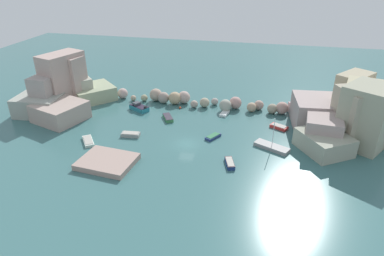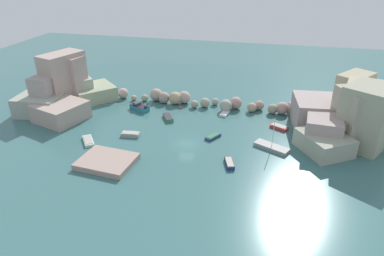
% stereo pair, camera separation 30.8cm
% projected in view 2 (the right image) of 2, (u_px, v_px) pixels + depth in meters
% --- Properties ---
extents(cove_water, '(160.00, 160.00, 0.00)m').
position_uv_depth(cove_water, '(186.00, 144.00, 58.23)').
color(cove_water, '#3A696A').
rests_on(cove_water, ground).
extents(cliff_headland_left, '(17.05, 22.31, 11.07)m').
position_uv_depth(cliff_headland_left, '(64.00, 90.00, 72.29)').
color(cliff_headland_left, '#B3998F').
rests_on(cliff_headland_left, ground).
extents(cliff_headland_right, '(18.78, 23.20, 10.40)m').
position_uv_depth(cliff_headland_right, '(351.00, 115.00, 59.21)').
color(cliff_headland_right, '#B29498').
rests_on(cliff_headland_right, ground).
extents(rock_breakwater, '(37.44, 4.98, 2.77)m').
position_uv_depth(rock_breakwater, '(201.00, 101.00, 72.61)').
color(rock_breakwater, '#BD9E96').
rests_on(rock_breakwater, ground).
extents(stone_dock, '(8.86, 7.31, 0.90)m').
position_uv_depth(stone_dock, '(107.00, 161.00, 52.46)').
color(stone_dock, tan).
rests_on(stone_dock, ground).
extents(channel_buoy, '(0.46, 0.46, 0.46)m').
position_uv_depth(channel_buoy, '(180.00, 108.00, 71.71)').
color(channel_buoy, '#E04C28').
rests_on(channel_buoy, cove_water).
extents(moored_boat_0, '(6.10, 4.37, 5.57)m').
position_uv_depth(moored_boat_0, '(272.00, 147.00, 56.64)').
color(moored_boat_0, gray).
rests_on(moored_boat_0, cove_water).
extents(moored_boat_1, '(3.50, 2.86, 0.62)m').
position_uv_depth(moored_boat_1, '(279.00, 127.00, 63.39)').
color(moored_boat_1, red).
rests_on(moored_boat_1, cove_water).
extents(moored_boat_2, '(2.97, 3.75, 0.67)m').
position_uv_depth(moored_boat_2, '(168.00, 118.00, 67.02)').
color(moored_boat_2, '#3B7E4A').
rests_on(moored_boat_2, cove_water).
extents(moored_boat_3, '(1.77, 2.96, 0.48)m').
position_uv_depth(moored_boat_3, '(225.00, 113.00, 69.03)').
color(moored_boat_3, white).
rests_on(moored_boat_3, cove_water).
extents(moored_boat_4, '(2.03, 3.40, 0.66)m').
position_uv_depth(moored_boat_4, '(229.00, 163.00, 52.20)').
color(moored_boat_4, navy).
rests_on(moored_boat_4, cove_water).
extents(moored_boat_5, '(3.57, 4.07, 0.53)m').
position_uv_depth(moored_boat_5, '(88.00, 141.00, 58.75)').
color(moored_boat_5, white).
rests_on(moored_boat_5, cove_water).
extents(moored_boat_6, '(3.39, 1.77, 0.72)m').
position_uv_depth(moored_boat_6, '(131.00, 134.00, 60.69)').
color(moored_boat_6, gray).
rests_on(moored_boat_6, cove_water).
extents(moored_boat_7, '(2.64, 3.33, 0.54)m').
position_uv_depth(moored_boat_7, '(213.00, 137.00, 60.09)').
color(moored_boat_7, navy).
rests_on(moored_boat_7, cove_water).
extents(moored_boat_8, '(4.65, 3.77, 1.54)m').
position_uv_depth(moored_boat_8, '(139.00, 107.00, 71.02)').
color(moored_boat_8, teal).
rests_on(moored_boat_8, cove_water).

